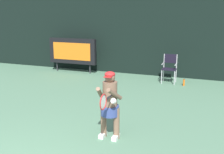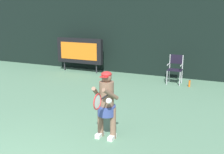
% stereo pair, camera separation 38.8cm
% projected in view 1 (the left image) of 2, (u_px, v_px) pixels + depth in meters
% --- Properties ---
extents(backdrop_screen, '(18.00, 0.12, 3.66)m').
position_uv_depth(backdrop_screen, '(140.00, 32.00, 11.56)').
color(backdrop_screen, black).
rests_on(backdrop_screen, ground).
extents(scoreboard, '(2.20, 0.21, 1.50)m').
position_uv_depth(scoreboard, '(73.00, 51.00, 12.13)').
color(scoreboard, black).
rests_on(scoreboard, ground).
extents(umpire_chair, '(0.52, 0.44, 1.08)m').
position_uv_depth(umpire_chair, '(170.00, 67.00, 10.45)').
color(umpire_chair, '#B7B7BC').
rests_on(umpire_chair, ground).
extents(water_bottle, '(0.07, 0.07, 0.27)m').
position_uv_depth(water_bottle, '(184.00, 82.00, 10.12)').
color(water_bottle, orange).
rests_on(water_bottle, ground).
extents(tennis_player, '(0.53, 0.61, 1.48)m').
position_uv_depth(tennis_player, '(110.00, 102.00, 5.86)').
color(tennis_player, white).
rests_on(tennis_player, ground).
extents(tennis_racket, '(0.03, 0.60, 0.31)m').
position_uv_depth(tennis_racket, '(104.00, 102.00, 5.18)').
color(tennis_racket, black).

